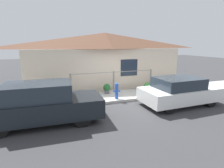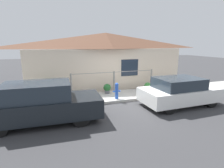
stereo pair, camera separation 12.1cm
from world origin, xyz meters
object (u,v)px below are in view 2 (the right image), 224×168
at_px(car_right, 180,92).
at_px(fire_hydrant, 117,90).
at_px(potted_plant_corner, 148,86).
at_px(car_left, 42,103).
at_px(potted_plant_by_fence, 45,92).
at_px(potted_plant_near_hydrant, 107,88).

distance_m(car_right, fire_hydrant, 2.95).
bearing_deg(car_right, potted_plant_corner, 99.36).
bearing_deg(potted_plant_corner, fire_hydrant, -161.42).
xyz_separation_m(car_right, potted_plant_corner, (-0.41, 2.18, -0.22)).
height_order(car_left, potted_plant_by_fence, car_left).
distance_m(car_left, fire_hydrant, 3.67).
xyz_separation_m(car_left, car_right, (5.93, -0.00, -0.08)).
distance_m(fire_hydrant, potted_plant_near_hydrant, 1.07).
bearing_deg(car_left, car_right, 2.26).
height_order(fire_hydrant, potted_plant_near_hydrant, fire_hydrant).
bearing_deg(car_left, potted_plant_corner, 23.79).
relative_size(car_left, potted_plant_by_fence, 6.11).
xyz_separation_m(fire_hydrant, potted_plant_by_fence, (-3.35, 1.07, -0.05)).
height_order(potted_plant_near_hydrant, potted_plant_corner, potted_plant_near_hydrant).
relative_size(car_left, potted_plant_corner, 8.00).
relative_size(car_left, fire_hydrant, 5.15).
bearing_deg(potted_plant_by_fence, potted_plant_near_hydrant, -0.46).
relative_size(fire_hydrant, potted_plant_by_fence, 1.19).
relative_size(car_right, potted_plant_corner, 7.12).
bearing_deg(potted_plant_corner, car_left, -158.50).
relative_size(potted_plant_near_hydrant, potted_plant_corner, 1.03).
xyz_separation_m(fire_hydrant, potted_plant_corner, (2.15, 0.72, -0.13)).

